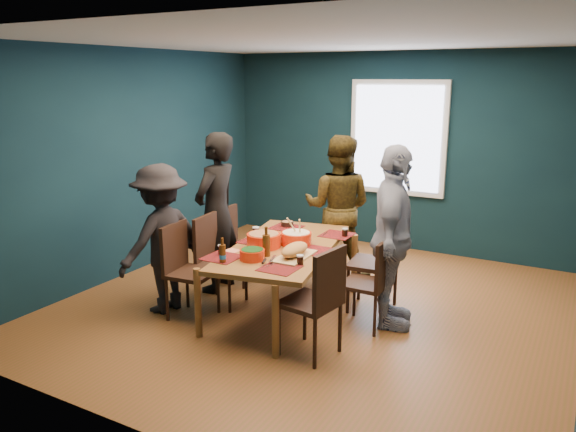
# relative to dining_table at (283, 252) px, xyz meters

# --- Properties ---
(room) EXTENTS (5.01, 5.01, 2.71)m
(room) POSITION_rel_dining_table_xyz_m (0.23, 0.54, 0.72)
(room) COLOR brown
(room) RESTS_ON ground
(dining_table) EXTENTS (1.30, 2.04, 0.72)m
(dining_table) POSITION_rel_dining_table_xyz_m (0.00, 0.00, 0.00)
(dining_table) COLOR brown
(dining_table) RESTS_ON floor
(chair_left_far) EXTENTS (0.41, 0.41, 0.89)m
(chair_left_far) POSITION_rel_dining_table_xyz_m (-0.98, 0.53, -0.13)
(chair_left_far) COLOR black
(chair_left_far) RESTS_ON floor
(chair_left_mid) EXTENTS (0.47, 0.47, 0.95)m
(chair_left_mid) POSITION_rel_dining_table_xyz_m (-0.77, -0.12, -0.10)
(chair_left_mid) COLOR black
(chair_left_mid) RESTS_ON floor
(chair_left_near) EXTENTS (0.48, 0.48, 0.96)m
(chair_left_near) POSITION_rel_dining_table_xyz_m (-0.83, -0.55, -0.09)
(chair_left_near) COLOR black
(chair_left_near) RESTS_ON floor
(chair_right_far) EXTENTS (0.51, 0.51, 1.03)m
(chair_right_far) POSITION_rel_dining_table_xyz_m (0.86, 0.53, -0.05)
(chair_right_far) COLOR black
(chair_right_far) RESTS_ON floor
(chair_right_mid) EXTENTS (0.41, 0.41, 0.89)m
(chair_right_mid) POSITION_rel_dining_table_xyz_m (0.93, 0.10, -0.13)
(chair_right_mid) COLOR black
(chair_right_mid) RESTS_ON floor
(chair_right_near) EXTENTS (0.51, 0.51, 0.99)m
(chair_right_near) POSITION_rel_dining_table_xyz_m (0.73, -0.67, -0.08)
(chair_right_near) COLOR black
(chair_right_near) RESTS_ON floor
(person_far_left) EXTENTS (0.46, 0.67, 1.79)m
(person_far_left) POSITION_rel_dining_table_xyz_m (-0.98, 0.22, 0.24)
(person_far_left) COLOR black
(person_far_left) RESTS_ON floor
(person_back) EXTENTS (0.95, 0.81, 1.71)m
(person_back) POSITION_rel_dining_table_xyz_m (0.03, 1.27, 0.21)
(person_back) COLOR black
(person_back) RESTS_ON floor
(person_right) EXTENTS (0.70, 1.12, 1.77)m
(person_right) POSITION_rel_dining_table_xyz_m (1.05, 0.25, 0.23)
(person_right) COLOR white
(person_right) RESTS_ON floor
(person_near_left) EXTENTS (0.71, 1.06, 1.53)m
(person_near_left) POSITION_rel_dining_table_xyz_m (-1.12, -0.53, 0.11)
(person_near_left) COLOR black
(person_near_left) RESTS_ON floor
(bowl_salad) EXTENTS (0.34, 0.34, 0.14)m
(bowl_salad) POSITION_rel_dining_table_xyz_m (-0.15, -0.13, 0.14)
(bowl_salad) COLOR red
(bowl_salad) RESTS_ON dining_table
(bowl_dumpling) EXTENTS (0.31, 0.31, 0.29)m
(bowl_dumpling) POSITION_rel_dining_table_xyz_m (0.09, 0.10, 0.14)
(bowl_dumpling) COLOR red
(bowl_dumpling) RESTS_ON dining_table
(bowl_herbs) EXTENTS (0.23, 0.23, 0.10)m
(bowl_herbs) POSITION_rel_dining_table_xyz_m (-0.03, -0.52, 0.12)
(bowl_herbs) COLOR red
(bowl_herbs) RESTS_ON dining_table
(cutting_board) EXTENTS (0.31, 0.62, 0.14)m
(cutting_board) POSITION_rel_dining_table_xyz_m (0.28, -0.28, 0.13)
(cutting_board) COLOR #DDBF77
(cutting_board) RESTS_ON dining_table
(small_bowl) EXTENTS (0.14, 0.14, 0.06)m
(small_bowl) POSITION_rel_dining_table_xyz_m (-0.33, 0.67, 0.10)
(small_bowl) COLOR black
(small_bowl) RESTS_ON dining_table
(beer_bottle_a) EXTENTS (0.06, 0.06, 0.23)m
(beer_bottle_a) POSITION_rel_dining_table_xyz_m (-0.22, -0.73, 0.15)
(beer_bottle_a) COLOR #4A270D
(beer_bottle_a) RESTS_ON dining_table
(beer_bottle_b) EXTENTS (0.07, 0.07, 0.28)m
(beer_bottle_b) POSITION_rel_dining_table_xyz_m (0.02, -0.36, 0.18)
(beer_bottle_b) COLOR #4A270D
(beer_bottle_b) RESTS_ON dining_table
(cola_glass_a) EXTENTS (0.07, 0.07, 0.09)m
(cola_glass_a) POSITION_rel_dining_table_xyz_m (-0.37, -0.54, 0.12)
(cola_glass_a) COLOR black
(cola_glass_a) RESTS_ON dining_table
(cola_glass_b) EXTENTS (0.07, 0.07, 0.09)m
(cola_glass_b) POSITION_rel_dining_table_xyz_m (0.42, -0.43, 0.12)
(cola_glass_b) COLOR black
(cola_glass_b) RESTS_ON dining_table
(cola_glass_c) EXTENTS (0.07, 0.07, 0.09)m
(cola_glass_c) POSITION_rel_dining_table_xyz_m (0.41, 0.60, 0.12)
(cola_glass_c) COLOR black
(cola_glass_c) RESTS_ON dining_table
(cola_glass_d) EXTENTS (0.07, 0.07, 0.10)m
(cola_glass_d) POSITION_rel_dining_table_xyz_m (-0.42, 0.15, 0.12)
(cola_glass_d) COLOR black
(cola_glass_d) RESTS_ON dining_table
(napkin_a) EXTENTS (0.15, 0.15, 0.00)m
(napkin_a) POSITION_rel_dining_table_xyz_m (0.40, 0.05, 0.07)
(napkin_a) COLOR #DA7B5B
(napkin_a) RESTS_ON dining_table
(napkin_b) EXTENTS (0.15, 0.15, 0.00)m
(napkin_b) POSITION_rel_dining_table_xyz_m (-0.35, -0.40, 0.07)
(napkin_b) COLOR #DA7B5B
(napkin_b) RESTS_ON dining_table
(napkin_c) EXTENTS (0.21, 0.21, 0.00)m
(napkin_c) POSITION_rel_dining_table_xyz_m (0.31, -0.64, 0.07)
(napkin_c) COLOR #DA7B5B
(napkin_c) RESTS_ON dining_table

